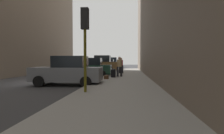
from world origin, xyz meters
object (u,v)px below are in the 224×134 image
parked_bronze_suv (102,64)px  parked_black_suv (111,63)px  parked_blue_sedan (114,64)px  rolling_suitcase (113,73)px  traffic_light (85,31)px  parked_silver_sedan (107,65)px  pedestrian_in_tan_coat (119,65)px  parked_dark_green_sedan (90,68)px  duffel_bag (106,77)px  parked_gray_coupe (68,71)px  fire_hydrant (111,70)px  pedestrian_in_red_jacket (121,65)px

parked_bronze_suv → parked_black_suv: bearing=90.0°
parked_blue_sedan → rolling_suitcase: parked_blue_sedan is taller
traffic_light → parked_silver_sedan: bearing=94.7°
parked_black_suv → rolling_suitcase: (2.46, -22.20, -0.54)m
traffic_light → pedestrian_in_tan_coat: traffic_light is taller
parked_dark_green_sedan → parked_bronze_suv: parked_bronze_suv is taller
parked_black_suv → parked_blue_sedan: 7.24m
parked_silver_sedan → duffel_bag: bearing=-83.1°
parked_dark_green_sedan → traffic_light: bearing=-78.6°
pedestrian_in_tan_coat → rolling_suitcase: (-0.47, -0.66, -0.61)m
rolling_suitcase → duffel_bag: rolling_suitcase is taller
parked_blue_sedan → parked_silver_sedan: bearing=-90.0°
parked_silver_sedan → parked_gray_coupe: bearing=-90.0°
parked_silver_sedan → traffic_light: bearing=-85.3°
parked_bronze_suv → parked_black_suv: (0.00, 12.75, 0.00)m
parked_dark_green_sedan → parked_bronze_suv: (-0.00, 7.25, 0.18)m
parked_bronze_suv → fire_hydrant: parked_bronze_suv is taller
parked_blue_sedan → rolling_suitcase: bearing=-85.2°
parked_black_suv → parked_silver_sedan: bearing=-90.0°
parked_bronze_suv → traffic_light: bearing=-83.6°
pedestrian_in_red_jacket → rolling_suitcase: 4.91m
parked_silver_sedan → rolling_suitcase: size_ratio=4.07×
parked_blue_sedan → pedestrian_in_tan_coat: 28.92m
parked_gray_coupe → parked_silver_sedan: 19.65m
parked_dark_green_sedan → rolling_suitcase: (2.46, -2.19, -0.36)m
traffic_light → rolling_suitcase: traffic_light is taller
parked_blue_sedan → duffel_bag: bearing=-86.2°
traffic_light → pedestrian_in_red_jacket: bearing=85.0°
pedestrian_in_tan_coat → rolling_suitcase: size_ratio=1.64×
parked_bronze_suv → rolling_suitcase: parked_bronze_suv is taller
parked_dark_green_sedan → pedestrian_in_red_jacket: size_ratio=2.49×
parked_dark_green_sedan → traffic_light: traffic_light is taller
parked_black_suv → pedestrian_in_tan_coat: size_ratio=2.70×
parked_bronze_suv → parked_silver_sedan: 6.31m
parked_gray_coupe → pedestrian_in_red_jacket: (2.89, 8.76, 0.26)m
pedestrian_in_tan_coat → traffic_light: bearing=-98.0°
parked_black_suv → rolling_suitcase: parked_black_suv is taller
rolling_suitcase → parked_bronze_suv: bearing=104.6°
pedestrian_in_red_jacket → parked_gray_coupe: bearing=-108.3°
parked_gray_coupe → traffic_light: bearing=-58.9°
traffic_light → rolling_suitcase: 7.36m
traffic_light → duffel_bag: bearing=87.8°
parked_silver_sedan → fire_hydrant: bearing=-81.0°
parked_blue_sedan → pedestrian_in_tan_coat: (2.93, -28.77, 0.26)m
parked_silver_sedan → fire_hydrant: parked_silver_sedan is taller
parked_black_suv → fire_hydrant: (1.80, -17.80, -0.54)m
parked_dark_green_sedan → pedestrian_in_tan_coat: pedestrian_in_tan_coat is taller
traffic_light → pedestrian_in_tan_coat: bearing=82.0°
pedestrian_in_tan_coat → pedestrian_in_red_jacket: bearing=90.6°
fire_hydrant → pedestrian_in_red_jacket: bearing=22.9°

